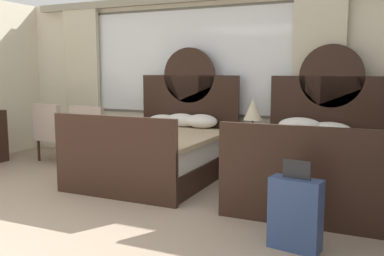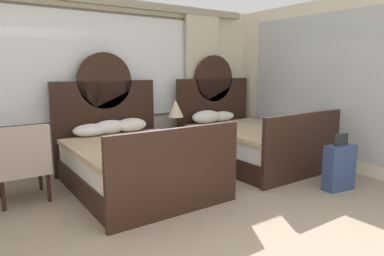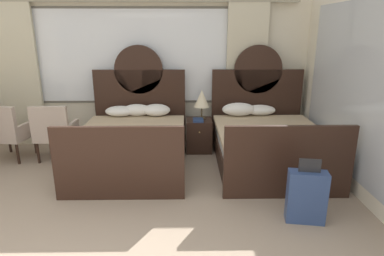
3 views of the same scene
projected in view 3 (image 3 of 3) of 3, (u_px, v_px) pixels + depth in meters
The scene contains 10 objects.
wall_back_window at pixel (134, 68), 6.06m from camera, with size 6.39×0.22×2.70m.
wall_right_mirror at pixel (381, 98), 3.79m from camera, with size 0.08×4.94×2.70m.
bed_near_window at pixel (133, 143), 5.22m from camera, with size 1.65×2.15×1.85m.
bed_near_mirror at pixel (267, 142), 5.24m from camera, with size 1.65×2.15×1.85m.
nightstand_between_beds at pixel (199, 135), 5.89m from camera, with size 0.45×0.48×0.58m.
table_lamp_on_nightstand at pixel (202, 99), 5.76m from camera, with size 0.27×0.27×0.52m.
book_on_nightstand at pixel (198, 120), 5.71m from camera, with size 0.18×0.26×0.03m.
armchair_by_window_left at pixel (55, 130), 5.41m from camera, with size 0.59×0.59×0.96m.
armchair_by_window_centre at pixel (7, 130), 5.40m from camera, with size 0.67×0.67×0.96m.
suitcase_on_floor at pixel (306, 196), 3.68m from camera, with size 0.45×0.25×0.76m.
Camera 3 is at (0.98, -1.79, 2.11)m, focal length 30.70 mm.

